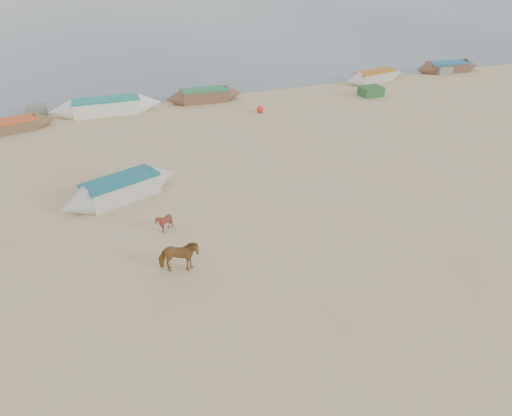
# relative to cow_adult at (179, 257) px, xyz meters

# --- Properties ---
(ground) EXTENTS (140.00, 140.00, 0.00)m
(ground) POSITION_rel_cow_adult_xyz_m (3.30, -2.59, -0.57)
(ground) COLOR tan
(ground) RESTS_ON ground
(sea) EXTENTS (160.00, 160.00, 0.00)m
(sea) POSITION_rel_cow_adult_xyz_m (3.30, 79.41, -0.56)
(sea) COLOR slate
(sea) RESTS_ON ground
(cow_adult) EXTENTS (1.46, 0.95, 1.14)m
(cow_adult) POSITION_rel_cow_adult_xyz_m (0.00, 0.00, 0.00)
(cow_adult) COLOR brown
(cow_adult) RESTS_ON ground
(calf_front) EXTENTS (0.77, 0.70, 0.78)m
(calf_front) POSITION_rel_cow_adult_xyz_m (0.11, 2.71, -0.18)
(calf_front) COLOR maroon
(calf_front) RESTS_ON ground
(near_canoe) EXTENTS (5.43, 3.09, 0.94)m
(near_canoe) POSITION_rel_cow_adult_xyz_m (-0.94, 6.04, -0.10)
(near_canoe) COLOR beige
(near_canoe) RESTS_ON ground
(waterline_canoes) EXTENTS (55.96, 4.43, 0.99)m
(waterline_canoes) POSITION_rel_cow_adult_xyz_m (1.06, 18.23, -0.14)
(waterline_canoes) COLOR brown
(waterline_canoes) RESTS_ON ground
(beach_clutter) EXTENTS (45.17, 5.64, 0.64)m
(beach_clutter) POSITION_rel_cow_adult_xyz_m (7.50, 16.92, -0.27)
(beach_clutter) COLOR #326F36
(beach_clutter) RESTS_ON ground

